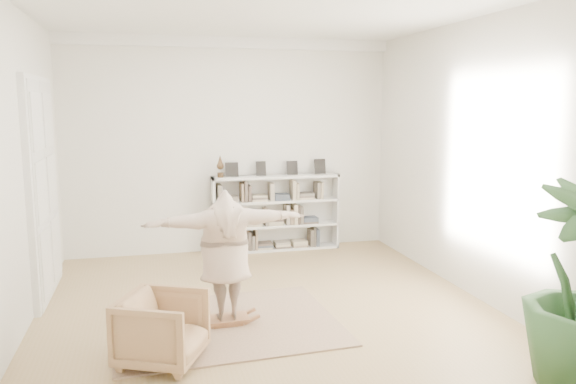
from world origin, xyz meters
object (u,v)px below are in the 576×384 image
object	(u,v)px
person	(225,251)
rocker_board	(227,319)
bookshelf	(276,214)
armchair	(162,329)

from	to	relation	value
person	rocker_board	bearing A→B (deg)	-92.80
bookshelf	armchair	size ratio (longest dim) A/B	2.88
bookshelf	person	bearing A→B (deg)	-112.30
bookshelf	rocker_board	xyz separation A→B (m)	(-1.30, -3.17, -0.57)
rocker_board	person	bearing A→B (deg)	-92.80
bookshelf	armchair	world-z (taller)	bookshelf
person	bookshelf	bearing A→B (deg)	-115.11
bookshelf	rocker_board	bearing A→B (deg)	-112.30
armchair	person	distance (m)	1.20
armchair	rocker_board	world-z (taller)	armchair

